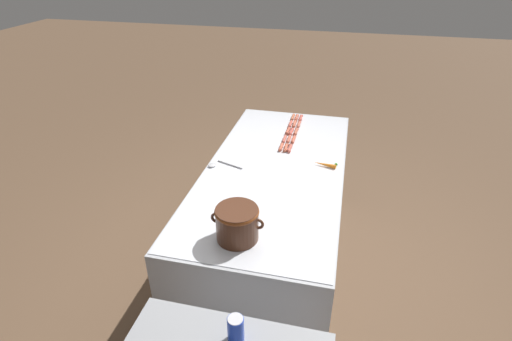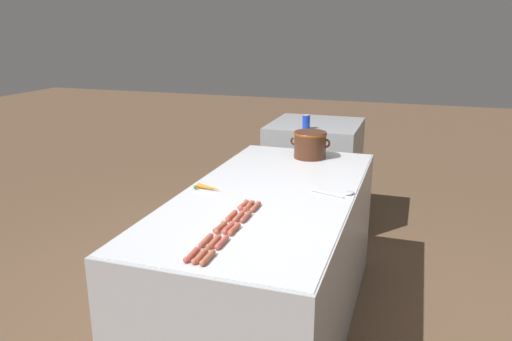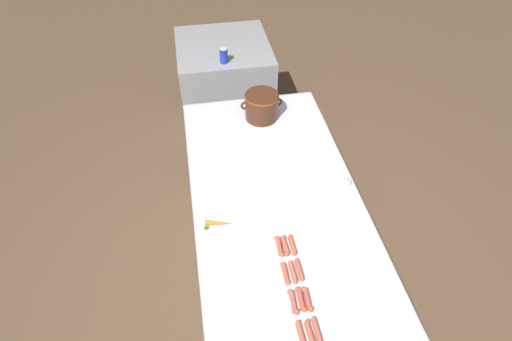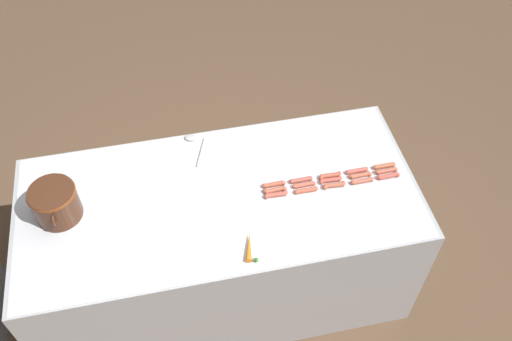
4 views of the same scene
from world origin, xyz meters
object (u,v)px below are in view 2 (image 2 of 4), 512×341
at_px(serving_spoon, 342,193).
at_px(hot_dog_8, 239,216).
at_px(hot_dog_11, 222,242).
at_px(hot_dog_6, 214,242).
at_px(hot_dog_12, 234,229).
at_px(hot_dog_1, 206,240).
at_px(hot_dog_7, 228,228).
at_px(hot_dog_5, 200,256).
at_px(hot_dog_0, 192,255).
at_px(carrot, 208,188).
at_px(bean_pot, 310,143).
at_px(hot_dog_4, 243,205).
at_px(hot_dog_9, 249,206).
at_px(soda_can, 306,122).
at_px(hot_dog_10, 208,258).
at_px(back_cabinet, 314,174).
at_px(hot_dog_3, 231,216).
at_px(hot_dog_13, 246,217).
at_px(hot_dog_14, 255,207).
at_px(hot_dog_2, 220,227).

bearing_deg(serving_spoon, hot_dog_8, -129.04).
bearing_deg(hot_dog_8, hot_dog_11, -83.51).
distance_m(hot_dog_6, hot_dog_12, 0.17).
height_order(hot_dog_1, hot_dog_7, same).
bearing_deg(hot_dog_8, hot_dog_1, -97.11).
xyz_separation_m(hot_dog_5, hot_dog_7, (0.00, 0.32, 0.00)).
distance_m(hot_dog_5, hot_dog_12, 0.32).
distance_m(hot_dog_0, carrot, 0.89).
xyz_separation_m(hot_dog_0, bean_pot, (0.12, 1.77, 0.10)).
height_order(hot_dog_4, hot_dog_9, same).
bearing_deg(soda_can, hot_dog_1, -88.43).
distance_m(hot_dog_5, serving_spoon, 1.11).
bearing_deg(carrot, hot_dog_10, -66.52).
distance_m(hot_dog_9, bean_pot, 1.14).
height_order(back_cabinet, bean_pot, bean_pot).
xyz_separation_m(hot_dog_3, hot_dog_8, (0.04, 0.00, 0.00)).
distance_m(back_cabinet, hot_dog_10, 2.80).
xyz_separation_m(hot_dog_8, hot_dog_9, (-0.00, 0.16, 0.00)).
xyz_separation_m(hot_dog_9, hot_dog_13, (0.04, -0.16, 0.00)).
distance_m(serving_spoon, carrot, 0.79).
height_order(hot_dog_4, hot_dog_8, same).
height_order(back_cabinet, hot_dog_6, back_cabinet).
height_order(hot_dog_0, hot_dog_12, same).
distance_m(hot_dog_14, bean_pot, 1.14).
relative_size(hot_dog_4, hot_dog_6, 1.00).
bearing_deg(hot_dog_6, hot_dog_3, 96.97).
xyz_separation_m(hot_dog_1, hot_dog_12, (0.07, 0.16, 0.00)).
height_order(hot_dog_1, hot_dog_6, same).
height_order(hot_dog_7, hot_dog_9, same).
distance_m(hot_dog_2, hot_dog_13, 0.18).
bearing_deg(hot_dog_4, hot_dog_11, -81.73).
relative_size(hot_dog_2, hot_dog_13, 1.00).
relative_size(back_cabinet, hot_dog_2, 7.52).
relative_size(hot_dog_8, bean_pot, 0.44).
relative_size(hot_dog_1, bean_pot, 0.44).
bearing_deg(serving_spoon, hot_dog_6, -116.98).
distance_m(hot_dog_4, soda_can, 1.82).
xyz_separation_m(back_cabinet, hot_dog_10, (0.12, -2.76, 0.44)).
bearing_deg(hot_dog_14, hot_dog_10, -89.92).
xyz_separation_m(hot_dog_9, serving_spoon, (0.44, 0.38, -0.01)).
distance_m(back_cabinet, hot_dog_8, 2.33).
bearing_deg(hot_dog_11, hot_dog_0, -114.94).
bearing_deg(hot_dog_12, hot_dog_10, -89.40).
xyz_separation_m(hot_dog_11, serving_spoon, (0.41, 0.86, -0.01)).
height_order(back_cabinet, hot_dog_13, back_cabinet).
relative_size(hot_dog_7, hot_dog_10, 1.00).
xyz_separation_m(hot_dog_12, soda_can, (-0.14, 2.14, 0.12)).
xyz_separation_m(hot_dog_2, hot_dog_13, (0.07, 0.17, 0.00)).
bearing_deg(hot_dog_5, carrot, 111.44).
bearing_deg(hot_dog_3, hot_dog_12, -64.85).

